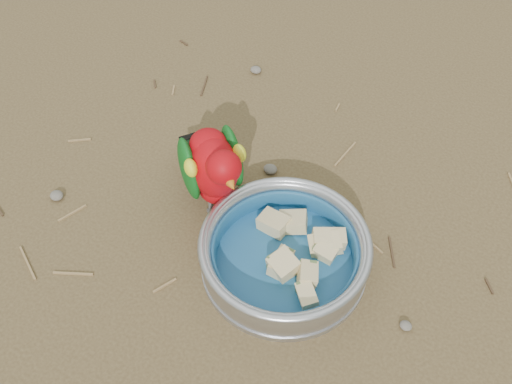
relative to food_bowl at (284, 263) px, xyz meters
The scene contains 6 objects.
ground 0.06m from the food_bowl, 166.64° to the left, with size 60.00×60.00×0.00m, color brown.
food_bowl is the anchor object (origin of this frame).
bowl_wall 0.03m from the food_bowl, ahead, with size 0.24×0.24×0.04m, color #B2B2BA, non-canonical shape.
fruit_wedges 0.02m from the food_bowl, 90.00° to the left, with size 0.14×0.14×0.03m, color beige, non-canonical shape.
lory_parrot 0.17m from the food_bowl, 164.82° to the left, with size 0.09×0.19×0.16m, color #B0070D, non-canonical shape.
ground_debris 0.06m from the food_bowl, 157.27° to the left, with size 0.90×0.80×0.01m, color #9A794C, non-canonical shape.
Camera 1 is at (0.26, -0.41, 0.70)m, focal length 40.00 mm.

